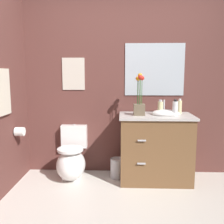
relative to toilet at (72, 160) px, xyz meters
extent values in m
cube|color=brown|center=(0.93, 0.30, 1.01)|extent=(4.36, 0.05, 2.50)
ellipsoid|color=white|center=(0.00, -0.05, -0.04)|extent=(0.38, 0.48, 0.40)
cube|color=white|center=(0.00, 0.00, -0.15)|extent=(0.22, 0.26, 0.18)
cube|color=white|center=(0.00, 0.24, 0.28)|extent=(0.36, 0.13, 0.32)
cylinder|color=white|center=(0.00, -0.07, 0.17)|extent=(0.34, 0.34, 0.03)
cylinder|color=#B7B7BC|center=(0.00, 0.24, 0.44)|extent=(0.04, 0.04, 0.02)
cube|color=brown|center=(1.11, -0.03, 0.18)|extent=(0.90, 0.52, 0.84)
cube|color=#BCB7B2|center=(1.11, -0.03, 0.62)|extent=(0.94, 0.56, 0.03)
ellipsoid|color=white|center=(1.23, -0.03, 0.65)|extent=(0.36, 0.26, 0.10)
cylinder|color=#B7B7BC|center=(1.23, 0.13, 0.72)|extent=(0.02, 0.02, 0.18)
cube|color=#B7B7BC|center=(0.91, -0.30, 0.36)|extent=(0.10, 0.02, 0.02)
cube|color=#B7B7BC|center=(0.91, -0.30, 0.08)|extent=(0.10, 0.02, 0.02)
cube|color=brown|center=(0.89, -0.05, 0.70)|extent=(0.14, 0.14, 0.14)
cylinder|color=#386B2D|center=(0.92, -0.04, 0.93)|extent=(0.01, 0.01, 0.33)
sphere|color=red|center=(0.92, -0.04, 1.10)|extent=(0.06, 0.06, 0.06)
cylinder|color=#386B2D|center=(0.90, -0.01, 0.95)|extent=(0.01, 0.01, 0.36)
sphere|color=orange|center=(0.90, -0.01, 1.13)|extent=(0.06, 0.06, 0.06)
cylinder|color=#386B2D|center=(0.87, -0.04, 0.93)|extent=(0.01, 0.01, 0.32)
sphere|color=#E01E51|center=(0.87, -0.04, 1.09)|extent=(0.06, 0.06, 0.06)
cylinder|color=#386B2D|center=(0.87, -0.07, 0.93)|extent=(0.01, 0.01, 0.32)
sphere|color=orange|center=(0.87, -0.07, 1.09)|extent=(0.06, 0.06, 0.06)
cylinder|color=#386B2D|center=(0.90, -0.09, 0.94)|extent=(0.01, 0.01, 0.34)
sphere|color=red|center=(0.90, -0.09, 1.11)|extent=(0.06, 0.06, 0.06)
cylinder|color=beige|center=(1.43, 0.09, 0.72)|extent=(0.06, 0.06, 0.17)
cylinder|color=silver|center=(1.43, 0.09, 0.82)|extent=(0.03, 0.03, 0.02)
cylinder|color=beige|center=(1.16, 0.00, 0.72)|extent=(0.07, 0.07, 0.17)
cylinder|color=#B7B7BC|center=(1.16, 0.00, 0.81)|extent=(0.04, 0.04, 0.02)
cylinder|color=white|center=(1.33, -0.10, 0.72)|extent=(0.07, 0.07, 0.18)
cylinder|color=black|center=(1.33, -0.10, 0.83)|extent=(0.04, 0.04, 0.02)
cylinder|color=#B7B7BC|center=(0.61, 0.02, -0.11)|extent=(0.18, 0.18, 0.26)
torus|color=#B7B7BC|center=(0.61, 0.02, 0.02)|extent=(0.18, 0.18, 0.01)
cube|color=beige|center=(0.00, 0.27, 1.15)|extent=(0.31, 0.01, 0.44)
cube|color=#B2BCC6|center=(1.11, 0.27, 1.21)|extent=(0.80, 0.01, 0.70)
cube|color=beige|center=(-0.66, -0.45, 0.95)|extent=(0.03, 0.28, 0.52)
cylinder|color=white|center=(-0.60, -0.20, 0.44)|extent=(0.11, 0.11, 0.11)
camera|label=1|loc=(0.68, -3.29, 1.16)|focal=41.24mm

